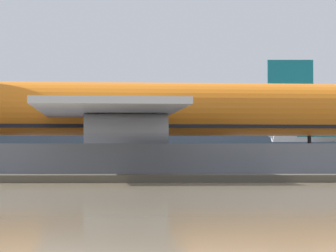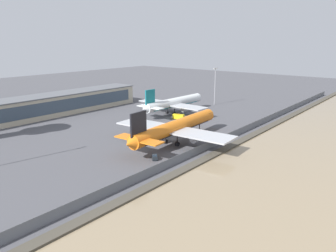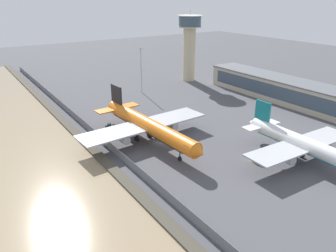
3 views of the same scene
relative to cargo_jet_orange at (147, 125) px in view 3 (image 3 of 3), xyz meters
The scene contains 10 objects.
ground_plane 7.21m from the cargo_jet_orange, 43.89° to the left, with size 500.00×500.00×0.00m, color #4C4C51.
shoreline_seawall 18.46m from the cargo_jet_orange, 79.35° to the right, with size 320.00×3.00×0.50m.
perimeter_fence 13.95m from the cargo_jet_orange, 75.76° to the right, with size 280.00×0.10×2.63m.
cargo_jet_orange is the anchor object (origin of this frame).
passenger_jet_white_teal 47.57m from the cargo_jet_orange, 38.80° to the left, with size 44.36×37.57×13.83m.
baggage_tug 18.51m from the cargo_jet_orange, 162.46° to the right, with size 3.39×3.40×1.80m.
ops_van 35.86m from the cargo_jet_orange, 35.23° to the left, with size 3.52×5.59×2.48m.
control_tower 85.36m from the cargo_jet_orange, 133.79° to the left, with size 12.99×12.99×36.91m.
terminal_building 73.25m from the cargo_jet_orange, 89.55° to the left, with size 89.92×14.67×10.06m.
apron_light_mast_apron_east 57.60m from the cargo_jet_orange, 152.37° to the left, with size 3.20×0.40×21.63m.
Camera 3 is at (81.53, -51.41, 44.66)m, focal length 35.00 mm.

